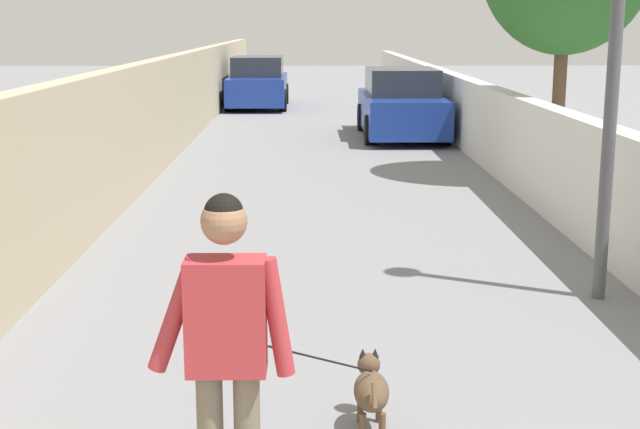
# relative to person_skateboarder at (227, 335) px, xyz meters

# --- Properties ---
(ground_plane) EXTENTS (80.00, 80.00, 0.00)m
(ground_plane) POSITION_rel_person_skateboarder_xyz_m (11.31, -0.70, -1.05)
(ground_plane) COLOR gray
(wall_left) EXTENTS (48.00, 0.30, 1.90)m
(wall_left) POSITION_rel_person_skateboarder_xyz_m (9.31, 2.26, -0.10)
(wall_left) COLOR tan
(wall_left) RESTS_ON ground
(fence_right) EXTENTS (48.00, 0.30, 1.42)m
(fence_right) POSITION_rel_person_skateboarder_xyz_m (9.31, -3.66, -0.34)
(fence_right) COLOR silver
(fence_right) RESTS_ON ground
(person_skateboarder) EXTENTS (0.22, 0.71, 1.66)m
(person_skateboarder) POSITION_rel_person_skateboarder_xyz_m (0.00, 0.00, 0.00)
(person_skateboarder) COLOR #726651
(person_skateboarder) RESTS_ON skateboard
(dog) EXTENTS (1.50, 0.90, 1.06)m
(dog) POSITION_rel_person_skateboarder_xyz_m (1.19, -0.78, -0.78)
(dog) COLOR brown
(dog) RESTS_ON ground
(car_near) EXTENTS (4.30, 1.80, 1.54)m
(car_near) POSITION_rel_person_skateboarder_xyz_m (16.01, -2.51, -0.34)
(car_near) COLOR navy
(car_near) RESTS_ON ground
(car_far) EXTENTS (4.21, 1.80, 1.54)m
(car_far) POSITION_rel_person_skateboarder_xyz_m (23.41, 1.11, -0.34)
(car_far) COLOR navy
(car_far) RESTS_ON ground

